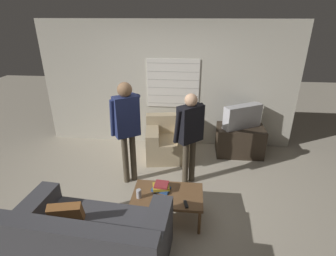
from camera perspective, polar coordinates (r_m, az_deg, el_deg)
The scene contains 12 objects.
ground_plane at distance 4.20m, azimuth -2.91°, elevation -15.40°, with size 16.00×16.00×0.00m, color #B2A893.
wall_back at distance 5.44m, azimuth -0.07°, elevation 9.21°, with size 5.20×0.08×2.55m.
couch_blue at distance 3.30m, azimuth -16.55°, elevation -22.40°, with size 1.78×1.03×0.82m.
armchair_beige at distance 5.18m, azimuth -0.16°, elevation -2.84°, with size 0.92×0.89×0.80m.
coffee_table at distance 3.68m, azimuth -0.08°, elevation -14.65°, with size 0.95×0.58×0.41m.
tv_stand at distance 5.46m, azimuth 15.31°, elevation -2.65°, with size 0.91×0.57×0.59m.
tv at distance 5.26m, azimuth 15.90°, elevation 2.43°, with size 0.77×0.55×0.45m.
person_left_standing at distance 4.14m, azimuth -9.02°, elevation 1.45°, with size 0.49×0.84×1.72m.
person_right_standing at distance 4.11m, azimuth 4.72°, elevation -0.23°, with size 0.49×0.78×1.56m.
book_stack at distance 3.69m, azimuth -1.50°, elevation -12.73°, with size 0.27×0.22×0.10m.
soda_can at distance 3.58m, azimuth -6.37°, elevation -14.02°, with size 0.07×0.07×0.13m.
spare_remote at distance 3.48m, azimuth 3.91°, elevation -16.22°, with size 0.07×0.14×0.02m.
Camera 1 is at (0.52, -3.21, 2.66)m, focal length 28.00 mm.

